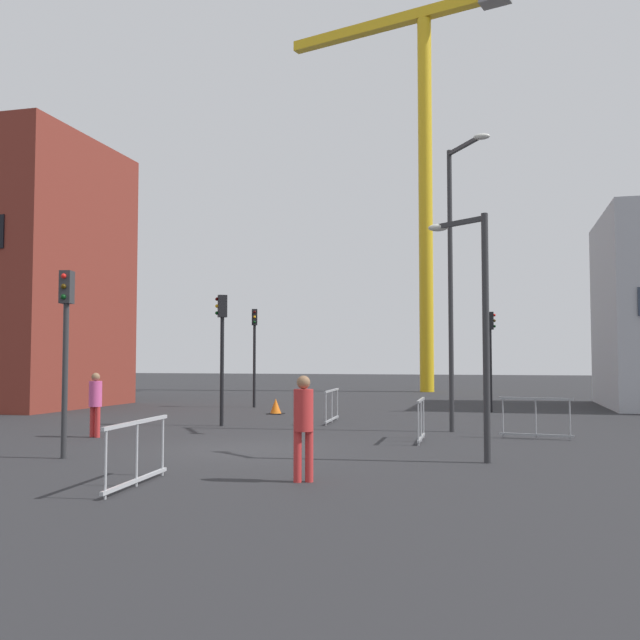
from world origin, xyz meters
TOP-DOWN VIEW (x-y plane):
  - ground at (0.00, 0.00)m, footprint 160.00×160.00m
  - brick_building at (-15.62, 11.38)m, footprint 9.13×7.97m
  - construction_crane at (1.13, 30.12)m, footprint 15.21×5.40m
  - streetlamp_tall at (4.68, 5.05)m, footprint 1.26×1.68m
  - streetlamp_short at (5.47, -0.67)m, footprint 1.29×0.92m
  - traffic_light_corner at (-4.44, 13.65)m, footprint 0.32×0.39m
  - traffic_light_crosswalk at (5.55, 13.27)m, footprint 0.38×0.26m
  - traffic_light_verge at (-2.56, 5.28)m, footprint 0.39×0.34m
  - traffic_light_far at (-3.03, -2.33)m, footprint 0.29×0.39m
  - pedestrian_walking at (-4.62, 1.44)m, footprint 0.34×0.34m
  - pedestrian_waiting at (2.64, -3.86)m, footprint 0.34×0.34m
  - safety_barrier_mid_span at (3.95, 2.57)m, footprint 0.12×1.86m
  - safety_barrier_front at (6.81, 3.96)m, footprint 1.87×0.34m
  - safety_barrier_left_run at (0.09, -4.93)m, footprint 0.24×2.43m
  - safety_barrier_rear at (0.50, 7.33)m, footprint 0.24×2.59m
  - traffic_cone_on_verge at (-2.39, 10.30)m, footprint 0.58×0.58m
  - traffic_cone_by_barrier at (-1.19, 9.89)m, footprint 0.45×0.45m

SIDE VIEW (x-z plane):
  - ground at x=0.00m, z-range 0.00..0.00m
  - traffic_cone_by_barrier at x=-1.19m, z-range -0.02..0.44m
  - traffic_cone_on_verge at x=-2.39m, z-range -0.02..0.56m
  - safety_barrier_mid_span at x=3.95m, z-range 0.02..1.10m
  - safety_barrier_front at x=6.81m, z-range 0.02..1.10m
  - safety_barrier_left_run at x=0.09m, z-range 0.02..1.10m
  - safety_barrier_rear at x=0.50m, z-range 0.02..1.10m
  - pedestrian_walking at x=-4.62m, z-range 0.14..1.86m
  - pedestrian_waiting at x=2.64m, z-range 0.15..1.97m
  - traffic_light_crosswalk at x=5.55m, z-range 0.68..4.64m
  - traffic_light_far at x=-3.03m, z-range 0.68..4.66m
  - traffic_light_verge at x=-2.56m, z-range 0.70..4.80m
  - traffic_light_corner at x=-4.44m, z-range 0.71..4.97m
  - streetlamp_short at x=5.47m, z-range 0.55..5.64m
  - streetlamp_tall at x=4.68m, z-range 0.71..8.92m
  - brick_building at x=-15.62m, z-range 0.00..11.64m
  - construction_crane at x=1.13m, z-range 3.64..28.88m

